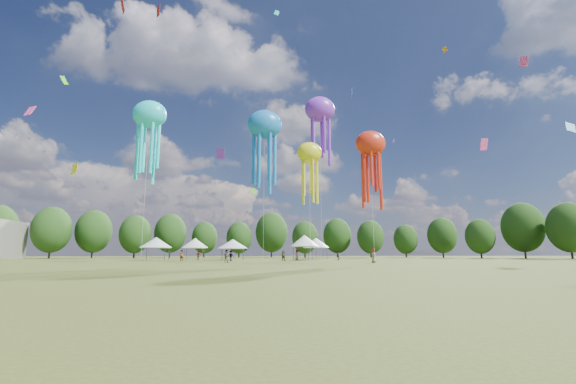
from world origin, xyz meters
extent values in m
plane|color=#384416|center=(0.00, 0.00, 0.00)|extent=(300.00, 300.00, 0.00)
imported|color=gray|center=(-6.20, 36.99, 0.83)|extent=(1.01, 0.95, 1.66)
imported|color=gray|center=(5.35, 50.84, 0.90)|extent=(0.75, 0.98, 1.80)
imported|color=gray|center=(12.44, 50.36, 0.80)|extent=(0.64, 0.80, 1.59)
imported|color=gray|center=(-5.83, 47.83, 0.81)|extent=(1.20, 1.09, 1.62)
imported|color=gray|center=(-11.51, 52.91, 0.79)|extent=(1.00, 0.72, 1.57)
imported|color=gray|center=(2.49, 46.45, 0.81)|extent=(1.53, 0.56, 1.62)
imported|color=gray|center=(-13.24, 45.52, 0.85)|extent=(0.69, 0.74, 1.70)
imported|color=gray|center=(12.22, 31.91, 0.90)|extent=(0.60, 0.89, 1.79)
cylinder|color=#47474C|center=(-20.89, 52.52, 1.04)|extent=(0.08, 0.08, 2.08)
cylinder|color=#47474C|center=(-20.89, 56.36, 1.04)|extent=(0.08, 0.08, 2.08)
cylinder|color=#47474C|center=(-17.05, 52.52, 1.04)|extent=(0.08, 0.08, 2.08)
cylinder|color=#47474C|center=(-17.05, 56.36, 1.04)|extent=(0.08, 0.08, 2.08)
cube|color=white|center=(-18.97, 54.44, 2.13)|extent=(4.24, 4.24, 0.10)
cone|color=white|center=(-18.97, 54.44, 3.07)|extent=(5.52, 5.52, 1.78)
cylinder|color=#47474C|center=(-14.35, 56.06, 1.04)|extent=(0.08, 0.08, 2.09)
cylinder|color=#47474C|center=(-14.35, 59.38, 1.04)|extent=(0.08, 0.08, 2.09)
cylinder|color=#47474C|center=(-11.03, 56.06, 1.04)|extent=(0.08, 0.08, 2.09)
cylinder|color=#47474C|center=(-11.03, 59.38, 1.04)|extent=(0.08, 0.08, 2.09)
cube|color=white|center=(-12.69, 57.72, 2.14)|extent=(3.72, 3.72, 0.10)
cone|color=white|center=(-12.69, 57.72, 3.08)|extent=(4.84, 4.84, 1.79)
cylinder|color=#47474C|center=(-7.70, 54.87, 0.99)|extent=(0.08, 0.08, 1.98)
cylinder|color=#47474C|center=(-7.70, 58.76, 0.99)|extent=(0.08, 0.08, 1.98)
cylinder|color=#47474C|center=(-3.80, 54.87, 0.99)|extent=(0.08, 0.08, 1.98)
cylinder|color=#47474C|center=(-3.80, 58.76, 0.99)|extent=(0.08, 0.08, 1.98)
cube|color=white|center=(-5.75, 56.81, 2.03)|extent=(4.30, 4.30, 0.10)
cone|color=white|center=(-5.75, 56.81, 2.92)|extent=(5.59, 5.59, 1.69)
cylinder|color=#47474C|center=(4.98, 49.31, 1.15)|extent=(0.08, 0.08, 2.29)
cylinder|color=#47474C|center=(4.98, 52.72, 1.15)|extent=(0.08, 0.08, 2.29)
cylinder|color=#47474C|center=(8.39, 49.31, 1.15)|extent=(0.08, 0.08, 2.29)
cylinder|color=#47474C|center=(8.39, 52.72, 1.15)|extent=(0.08, 0.08, 2.29)
cube|color=white|center=(6.69, 51.01, 2.34)|extent=(3.81, 3.81, 0.10)
cone|color=white|center=(6.69, 51.01, 3.38)|extent=(4.95, 4.95, 1.97)
cylinder|color=#47474C|center=(8.39, 56.53, 1.09)|extent=(0.08, 0.08, 2.18)
cylinder|color=#47474C|center=(8.39, 60.07, 1.09)|extent=(0.08, 0.08, 2.18)
cylinder|color=#47474C|center=(11.93, 56.53, 1.09)|extent=(0.08, 0.08, 2.18)
cylinder|color=#47474C|center=(11.93, 60.07, 1.09)|extent=(0.08, 0.08, 2.18)
cube|color=white|center=(10.16, 58.30, 2.23)|extent=(3.93, 3.93, 0.10)
cone|color=white|center=(10.16, 58.30, 3.22)|extent=(5.11, 5.11, 1.87)
ellipsoid|color=blue|center=(-1.58, 32.59, 17.68)|extent=(4.46, 3.12, 3.79)
cylinder|color=beige|center=(-1.58, 32.59, 8.84)|extent=(0.03, 0.03, 17.68)
ellipsoid|color=purple|center=(6.96, 38.12, 22.33)|extent=(4.50, 3.15, 3.82)
cylinder|color=beige|center=(6.96, 38.12, 11.16)|extent=(0.03, 0.03, 22.33)
ellipsoid|color=red|center=(10.32, 26.34, 13.73)|extent=(3.50, 2.45, 2.97)
cylinder|color=beige|center=(10.32, 26.34, 6.87)|extent=(0.03, 0.03, 13.73)
ellipsoid|color=#1BDDE9|center=(-17.33, 38.13, 20.38)|extent=(4.64, 3.25, 3.94)
cylinder|color=beige|center=(-17.33, 38.13, 10.19)|extent=(0.03, 0.03, 20.38)
ellipsoid|color=yellow|center=(3.41, 27.77, 12.78)|extent=(2.94, 2.06, 2.50)
cylinder|color=beige|center=(3.41, 27.77, 6.39)|extent=(0.03, 0.03, 12.78)
cube|color=#FF4BA5|center=(-1.82, 65.40, 24.11)|extent=(0.43, 2.08, 2.34)
cube|color=purple|center=(29.39, 64.08, 26.20)|extent=(0.51, 0.72, 0.87)
cube|color=red|center=(-15.82, 33.14, 33.01)|extent=(0.62, 1.20, 1.60)
cube|color=orange|center=(5.26, 46.73, 13.45)|extent=(0.51, 1.01, 1.22)
cube|color=#1BDDE9|center=(1.94, 54.42, 48.81)|extent=(1.18, 0.28, 1.33)
cube|color=#FF4BA5|center=(32.55, 28.16, 26.37)|extent=(0.57, 1.27, 1.56)
cube|color=red|center=(-16.72, 22.23, 26.03)|extent=(0.74, 1.34, 1.53)
cube|color=yellow|center=(-23.83, 72.61, 22.32)|extent=(1.45, 2.20, 2.50)
cube|color=#49C921|center=(-27.92, 35.84, 23.75)|extent=(0.77, 1.16, 1.39)
cube|color=blue|center=(16.78, 53.89, 32.23)|extent=(0.48, 2.07, 2.40)
cube|color=#FF4BA5|center=(41.55, 50.34, 21.76)|extent=(1.77, 1.15, 2.32)
cube|color=red|center=(24.43, 63.88, 25.23)|extent=(1.46, 0.68, 1.85)
cube|color=orange|center=(25.45, 34.80, 31.39)|extent=(0.57, 0.67, 0.94)
cube|color=yellow|center=(-32.17, 51.36, 15.14)|extent=(1.41, 1.52, 2.32)
cube|color=#49C921|center=(-2.03, 56.60, 12.82)|extent=(1.22, 0.50, 1.28)
cube|color=blue|center=(38.79, 28.67, 17.69)|extent=(1.77, 0.87, 1.83)
cube|color=#FF4BA5|center=(-26.92, 27.09, 16.18)|extent=(1.16, 1.03, 1.24)
cube|color=purple|center=(-7.91, 46.78, 17.37)|extent=(1.34, 0.98, 1.72)
cylinder|color=#38281C|center=(-47.17, 78.19, 1.68)|extent=(0.44, 0.44, 3.36)
ellipsoid|color=#1F3F15|center=(-47.17, 78.19, 6.51)|extent=(8.40, 8.40, 10.51)
cylinder|color=#38281C|center=(-40.68, 85.49, 1.71)|extent=(0.44, 0.44, 3.41)
ellipsoid|color=#1F3F15|center=(-40.68, 85.49, 6.61)|extent=(8.53, 8.53, 10.66)
cylinder|color=#38281C|center=(-30.60, 85.02, 1.53)|extent=(0.44, 0.44, 3.07)
ellipsoid|color=#1F3F15|center=(-30.60, 85.02, 5.94)|extent=(7.66, 7.66, 9.58)
cylinder|color=#38281C|center=(-23.51, 93.33, 1.72)|extent=(0.44, 0.44, 3.43)
ellipsoid|color=#1F3F15|center=(-23.51, 93.33, 6.65)|extent=(8.58, 8.58, 10.73)
cylinder|color=#38281C|center=(-14.76, 98.96, 1.47)|extent=(0.44, 0.44, 2.95)
ellipsoid|color=#1F3F15|center=(-14.76, 98.96, 5.71)|extent=(7.37, 7.37, 9.21)
cylinder|color=#38281C|center=(-4.70, 95.06, 1.45)|extent=(0.44, 0.44, 2.89)
ellipsoid|color=#1F3F15|center=(-4.70, 95.06, 5.61)|extent=(7.23, 7.23, 9.04)
cylinder|color=#38281C|center=(4.91, 99.49, 1.92)|extent=(0.44, 0.44, 3.84)
ellipsoid|color=#1F3F15|center=(4.91, 99.49, 7.44)|extent=(9.60, 9.60, 11.99)
cylinder|color=#38281C|center=(13.19, 88.44, 1.42)|extent=(0.44, 0.44, 2.84)
ellipsoid|color=#1F3F15|center=(13.19, 88.44, 5.51)|extent=(7.11, 7.11, 8.89)
cylinder|color=#38281C|center=(22.93, 91.04, 1.58)|extent=(0.44, 0.44, 3.16)
ellipsoid|color=#1F3F15|center=(22.93, 91.04, 6.13)|extent=(7.91, 7.91, 9.88)
cylinder|color=#38281C|center=(30.69, 85.29, 1.44)|extent=(0.44, 0.44, 2.88)
ellipsoid|color=#1F3F15|center=(30.69, 85.29, 5.59)|extent=(7.21, 7.21, 9.01)
cylinder|color=#38281C|center=(41.52, 87.24, 1.31)|extent=(0.44, 0.44, 2.63)
ellipsoid|color=#1F3F15|center=(41.52, 87.24, 5.09)|extent=(6.57, 6.57, 8.22)
cylinder|color=#38281C|center=(50.52, 83.73, 1.56)|extent=(0.44, 0.44, 3.13)
ellipsoid|color=#1F3F15|center=(50.52, 83.73, 6.06)|extent=(7.81, 7.81, 9.77)
cylinder|color=#38281C|center=(53.64, 71.81, 1.36)|extent=(0.44, 0.44, 2.72)
ellipsoid|color=#1F3F15|center=(53.64, 71.81, 5.27)|extent=(6.80, 6.80, 8.50)
cylinder|color=#38281C|center=(62.96, 68.92, 1.90)|extent=(0.44, 0.44, 3.81)
ellipsoid|color=#1F3F15|center=(62.96, 68.92, 7.38)|extent=(9.52, 9.52, 11.90)
cylinder|color=#38281C|center=(66.57, 59.80, 1.76)|extent=(0.44, 0.44, 3.51)
ellipsoid|color=#1F3F15|center=(66.57, 59.80, 6.80)|extent=(8.78, 8.78, 10.97)
camera|label=1|loc=(-4.41, -14.42, 1.20)|focal=23.62mm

